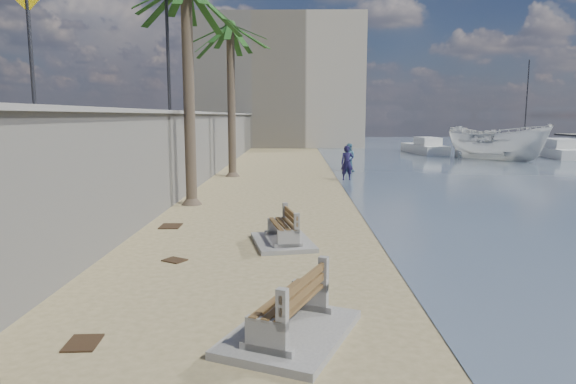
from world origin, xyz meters
name	(u,v)px	position (x,y,z in m)	size (l,w,h in m)	color
ground_plane	(313,330)	(0.00, 0.00, 0.00)	(140.00, 140.00, 0.00)	tan
seawall	(205,146)	(-5.20, 20.00, 1.75)	(0.45, 70.00, 3.50)	gray
wall_cap	(204,113)	(-5.20, 20.00, 3.55)	(0.80, 70.00, 0.12)	gray
end_building	(280,84)	(-2.00, 52.00, 7.00)	(18.00, 12.00, 14.00)	#B7AA93
bench_near	(291,310)	(-0.36, -0.26, 0.43)	(2.38, 2.80, 0.99)	gray
bench_far	(283,230)	(-0.62, 5.55, 0.39)	(1.87, 2.40, 0.90)	gray
palm_back	(230,29)	(-3.84, 20.99, 8.09)	(5.00, 5.00, 9.14)	brown
pedestrian_sign	(28,16)	(-5.00, 1.50, 5.15)	(0.78, 0.07, 2.40)	#2D2D33
streetlight	(167,28)	(-5.10, 12.00, 6.64)	(0.28, 0.28, 5.12)	#2D2D33
person_a	(347,161)	(2.47, 19.36, 1.05)	(0.76, 0.51, 2.10)	#19153A
person_b	(349,156)	(3.00, 23.73, 0.95)	(0.92, 0.71, 1.91)	teal
boat_cruiser	(497,141)	(15.30, 32.16, 1.44)	(3.13, 3.22, 3.68)	silver
yacht_near	(555,152)	(22.03, 36.46, 0.35)	(10.86, 3.04, 1.50)	silver
yacht_far	(424,149)	(11.46, 39.20, 0.35)	(7.29, 2.04, 1.50)	silver
sailboat_west	(524,146)	(23.11, 45.11, 0.31)	(6.97, 5.03, 9.05)	silver
debris_b	(83,343)	(-3.49, -0.55, 0.01)	(0.59, 0.47, 0.03)	#382616
debris_c	(171,226)	(-4.16, 7.71, 0.01)	(0.77, 0.62, 0.03)	#382616
debris_d	(175,260)	(-3.15, 3.93, 0.01)	(0.50, 0.40, 0.03)	#382616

